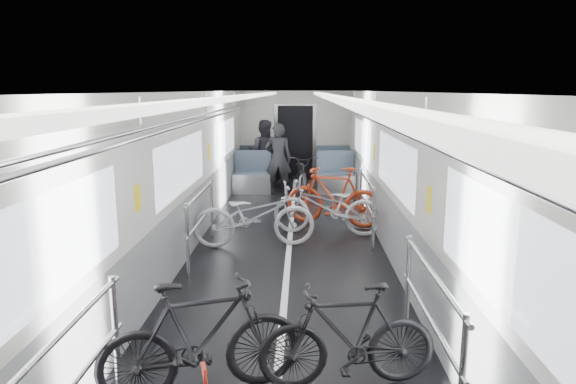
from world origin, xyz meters
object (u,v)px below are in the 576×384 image
Objects in this scene: person_standing at (278,159)px; bike_right_near at (348,336)px; bike_left_mid at (202,338)px; bike_right_far at (334,196)px; bike_aisle at (302,175)px; bike_left_far at (254,216)px; person_seated at (264,153)px; bike_right_mid at (327,207)px.

bike_right_near is at bearing 98.56° from person_standing.
bike_right_far reaches higher than bike_left_mid.
bike_right_far is 3.01m from person_standing.
bike_aisle is at bearing -178.23° from person_standing.
person_standing is at bearing -138.21° from bike_right_far.
person_seated reaches higher than bike_left_far.
bike_left_mid is at bearing -5.46° from bike_right_mid.
bike_aisle is at bearing -18.57° from bike_left_far.
bike_right_mid is 3.53m from person_standing.
bike_right_near is 0.88× the size of person_seated.
bike_aisle is at bearing -148.64° from bike_right_far.
bike_right_near is 8.00m from person_standing.
bike_aisle is at bearing 174.69° from bike_right_near.
person_standing and person_seated have the same top height.
bike_left_far is at bearing -171.78° from bike_right_near.
person_seated is (-0.20, 9.31, 0.35)m from bike_left_mid.
person_seated is at bearing -138.97° from bike_right_far.
bike_right_mid reaches higher than bike_aisle.
bike_right_near is at bearing 17.50° from bike_right_far.
bike_right_mid is at bearing 5.83° from bike_right_far.
bike_right_mid is at bearing 108.06° from person_standing.
person_standing reaches higher than bike_left_mid.
bike_aisle is (-0.39, 7.94, 0.03)m from bike_right_near.
bike_right_near is 0.81× the size of bike_aisle.
bike_right_near is 4.56m from bike_right_mid.
person_standing is (0.19, 4.08, 0.34)m from bike_left_far.
bike_left_mid reaches higher than bike_right_mid.
bike_right_near is 0.80× the size of bike_right_mid.
person_seated reaches higher than bike_left_mid.
bike_aisle is (-0.58, 2.77, -0.06)m from bike_right_far.
bike_aisle is 0.66m from person_standing.
bike_right_mid is at bearing 171.36° from bike_right_near.
person_seated is at bearing -153.89° from bike_right_mid.
bike_left_mid is at bearing 99.95° from person_seated.
bike_left_far is at bearing -104.86° from bike_aisle.
person_standing reaches higher than bike_left_far.
person_seated reaches higher than bike_right_far.
bike_left_mid is 0.89× the size of bike_right_mid.
bike_right_mid is at bearing 115.89° from person_seated.
person_seated reaches higher than bike_right_near.
bike_right_far is 1.07× the size of person_standing.
person_standing is (-0.55, 0.00, 0.36)m from bike_aisle.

